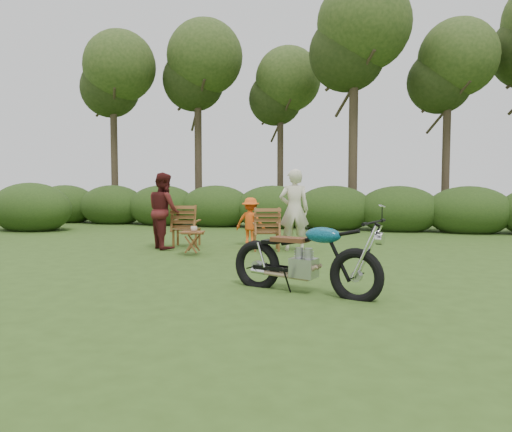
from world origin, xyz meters
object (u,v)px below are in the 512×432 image
(child, at_px, (251,246))
(adult_b, at_px, (165,248))
(lawn_chair_right, at_px, (266,250))
(cup, at_px, (194,229))
(lawn_chair_left, at_px, (187,246))
(side_table, at_px, (192,243))
(motorcycle, at_px, (304,292))
(adult_a, at_px, (294,250))

(child, bearing_deg, adult_b, 33.77)
(lawn_chair_right, bearing_deg, adult_b, -11.04)
(cup, xyz_separation_m, adult_b, (-1.05, 0.76, -0.55))
(lawn_chair_right, relative_size, adult_b, 0.55)
(lawn_chair_left, distance_m, side_table, 1.47)
(motorcycle, distance_m, cup, 4.01)
(lawn_chair_left, bearing_deg, adult_a, 168.06)
(lawn_chair_left, relative_size, cup, 7.22)
(motorcycle, height_order, adult_b, adult_b)
(child, bearing_deg, lawn_chair_right, 137.34)
(lawn_chair_right, height_order, side_table, side_table)
(adult_a, bearing_deg, child, -37.76)
(motorcycle, distance_m, lawn_chair_right, 4.20)
(side_table, bearing_deg, adult_b, 142.40)
(side_table, relative_size, cup, 3.68)
(lawn_chair_left, height_order, child, child)
(cup, xyz_separation_m, child, (0.71, 1.70, -0.55))
(motorcycle, bearing_deg, side_table, 152.22)
(adult_a, bearing_deg, cup, 18.16)
(cup, relative_size, child, 0.12)
(adult_a, relative_size, adult_b, 1.04)
(child, bearing_deg, lawn_chair_left, 23.47)
(side_table, xyz_separation_m, adult_b, (-1.03, 0.79, -0.25))
(side_table, bearing_deg, motorcycle, -44.26)
(cup, distance_m, child, 1.92)
(cup, relative_size, adult_a, 0.07)
(lawn_chair_left, bearing_deg, cup, 108.05)
(lawn_chair_right, xyz_separation_m, lawn_chair_left, (-1.97, 0.15, 0.00))
(lawn_chair_left, xyz_separation_m, child, (1.43, 0.46, 0.00))
(adult_a, xyz_separation_m, child, (-1.14, 0.46, 0.00))
(lawn_chair_left, xyz_separation_m, adult_b, (-0.33, -0.48, 0.00))
(side_table, bearing_deg, lawn_chair_left, 118.65)
(lawn_chair_right, bearing_deg, lawn_chair_left, -23.58)
(lawn_chair_right, distance_m, adult_b, 2.33)
(lawn_chair_left, relative_size, side_table, 1.96)
(cup, relative_size, adult_b, 0.08)
(side_table, bearing_deg, lawn_chair_right, 41.21)
(motorcycle, xyz_separation_m, adult_b, (-3.87, 3.56, 0.00))
(child, bearing_deg, cup, 73.06)
(adult_b, bearing_deg, lawn_chair_left, -80.22)
(lawn_chair_right, distance_m, side_table, 1.72)
(lawn_chair_right, bearing_deg, side_table, 22.05)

